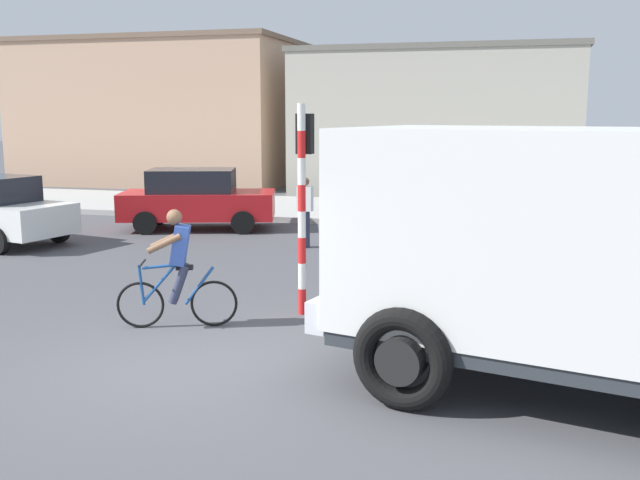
% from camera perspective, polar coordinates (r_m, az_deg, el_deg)
% --- Properties ---
extents(ground_plane, '(120.00, 120.00, 0.00)m').
position_cam_1_polar(ground_plane, '(9.09, -10.98, -9.83)').
color(ground_plane, '#4C4C51').
extents(sidewalk_far, '(80.00, 5.00, 0.16)m').
position_cam_1_polar(sidewalk_far, '(22.14, 5.12, 2.26)').
color(sidewalk_far, '#ADADA8').
rests_on(sidewalk_far, ground).
extents(truck_foreground, '(5.83, 3.70, 2.90)m').
position_cam_1_polar(truck_foreground, '(8.13, 20.48, -0.47)').
color(truck_foreground, white).
rests_on(truck_foreground, ground).
extents(cyclist, '(1.64, 0.71, 1.72)m').
position_cam_1_polar(cyclist, '(10.49, -11.25, -2.24)').
color(cyclist, black).
rests_on(cyclist, ground).
extents(traffic_light_pole, '(0.24, 0.43, 3.20)m').
position_cam_1_polar(traffic_light_pole, '(10.87, -1.34, 4.79)').
color(traffic_light_pole, red).
rests_on(traffic_light_pole, ground).
extents(car_red_near, '(4.12, 2.11, 1.60)m').
position_cam_1_polar(car_red_near, '(15.06, 21.01, 0.79)').
color(car_red_near, '#234C9E').
rests_on(car_red_near, ground).
extents(car_white_mid, '(4.32, 2.78, 1.60)m').
position_cam_1_polar(car_white_mid, '(19.38, -9.74, 3.24)').
color(car_white_mid, red).
rests_on(car_white_mid, ground).
extents(pedestrian_near_kerb, '(0.34, 0.22, 1.62)m').
position_cam_1_polar(pedestrian_near_kerb, '(16.46, -1.19, 2.30)').
color(pedestrian_near_kerb, '#2D334C').
rests_on(pedestrian_near_kerb, ground).
extents(building_corner_left, '(11.84, 7.74, 6.15)m').
position_cam_1_polar(building_corner_left, '(33.53, -11.96, 9.85)').
color(building_corner_left, tan).
rests_on(building_corner_left, ground).
extents(building_mid_block, '(10.62, 5.13, 5.45)m').
position_cam_1_polar(building_mid_block, '(28.17, 9.14, 9.24)').
color(building_mid_block, '#B2AD9E').
rests_on(building_mid_block, ground).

